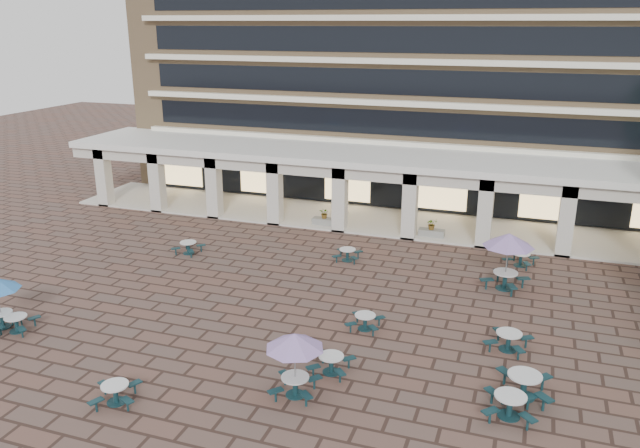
# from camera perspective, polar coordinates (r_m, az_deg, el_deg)

# --- Properties ---
(ground) EXTENTS (120.00, 120.00, 0.00)m
(ground) POSITION_cam_1_polar(r_m,az_deg,el_deg) (26.36, -1.96, -9.21)
(ground) COLOR brown
(ground) RESTS_ON ground
(apartment_building) EXTENTS (40.00, 15.50, 25.20)m
(apartment_building) POSITION_cam_1_polar(r_m,az_deg,el_deg) (48.07, 9.45, 18.43)
(apartment_building) COLOR tan
(apartment_building) RESTS_ON ground
(retail_arcade) EXTENTS (42.00, 6.60, 4.40)m
(retail_arcade) POSITION_cam_1_polar(r_m,az_deg,el_deg) (38.69, 5.92, 4.38)
(retail_arcade) COLOR white
(retail_arcade) RESTS_ON ground
(picnic_table_0) EXTENTS (1.75, 1.75, 0.67)m
(picnic_table_0) POSITION_cam_1_polar(r_m,az_deg,el_deg) (28.50, -26.02, -8.09)
(picnic_table_0) COLOR #123237
(picnic_table_0) RESTS_ON ground
(picnic_table_1) EXTENTS (1.56, 1.56, 0.69)m
(picnic_table_1) POSITION_cam_1_polar(r_m,az_deg,el_deg) (22.91, 1.03, -12.53)
(picnic_table_1) COLOR #123237
(picnic_table_1) RESTS_ON ground
(picnic_table_3) EXTENTS (1.76, 1.76, 0.77)m
(picnic_table_3) POSITION_cam_1_polar(r_m,az_deg,el_deg) (21.53, 16.96, -15.45)
(picnic_table_3) COLOR #123237
(picnic_table_3) RESTS_ON ground
(picnic_table_5) EXTENTS (1.86, 1.86, 0.68)m
(picnic_table_5) POSITION_cam_1_polar(r_m,az_deg,el_deg) (22.38, -18.20, -14.36)
(picnic_table_5) COLOR #123237
(picnic_table_5) RESTS_ON ground
(picnic_table_6) EXTENTS (2.00, 2.00, 2.31)m
(picnic_table_6) POSITION_cam_1_polar(r_m,az_deg,el_deg) (20.91, -2.33, -10.87)
(picnic_table_6) COLOR #123237
(picnic_table_6) RESTS_ON ground
(picnic_table_7) EXTENTS (1.89, 1.89, 0.74)m
(picnic_table_7) POSITION_cam_1_polar(r_m,az_deg,el_deg) (25.37, 16.86, -10.07)
(picnic_table_7) COLOR #123237
(picnic_table_7) RESTS_ON ground
(picnic_table_8) EXTENTS (1.56, 1.56, 0.67)m
(picnic_table_8) POSITION_cam_1_polar(r_m,az_deg,el_deg) (34.70, -11.95, -2.03)
(picnic_table_8) COLOR #123237
(picnic_table_8) RESTS_ON ground
(picnic_table_9) EXTENTS (1.46, 1.46, 0.65)m
(picnic_table_9) POSITION_cam_1_polar(r_m,az_deg,el_deg) (25.92, 4.15, -8.79)
(picnic_table_9) COLOR #123237
(picnic_table_9) RESTS_ON ground
(picnic_table_10) EXTENTS (1.96, 1.96, 0.86)m
(picnic_table_10) POSITION_cam_1_polar(r_m,az_deg,el_deg) (22.60, 18.15, -13.70)
(picnic_table_10) COLOR #123237
(picnic_table_10) RESTS_ON ground
(picnic_table_11) EXTENTS (2.39, 2.39, 2.75)m
(picnic_table_11) POSITION_cam_1_polar(r_m,az_deg,el_deg) (30.13, 16.87, -1.61)
(picnic_table_11) COLOR #123237
(picnic_table_11) RESTS_ON ground
(picnic_table_12) EXTENTS (1.52, 1.52, 0.65)m
(picnic_table_12) POSITION_cam_1_polar(r_m,az_deg,el_deg) (32.99, 2.53, -2.72)
(picnic_table_12) COLOR #123237
(picnic_table_12) RESTS_ON ground
(picnic_table_13) EXTENTS (1.86, 1.86, 0.70)m
(picnic_table_13) POSITION_cam_1_polar(r_m,az_deg,el_deg) (33.88, 17.88, -2.99)
(picnic_table_13) COLOR #123237
(picnic_table_13) RESTS_ON ground
(planter_left) EXTENTS (1.50, 0.66, 1.17)m
(planter_left) POSITION_cam_1_polar(r_m,az_deg,el_deg) (38.48, 0.43, 0.43)
(planter_left) COLOR gray
(planter_left) RESTS_ON ground
(planter_right) EXTENTS (1.50, 0.72, 1.18)m
(planter_right) POSITION_cam_1_polar(r_m,az_deg,el_deg) (36.99, 10.17, -0.58)
(planter_right) COLOR gray
(planter_right) RESTS_ON ground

